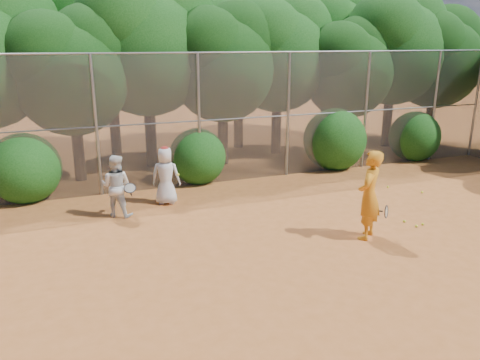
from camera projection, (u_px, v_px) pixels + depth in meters
name	position (u px, v px, depth m)	size (l,w,h in m)	color
ground	(328.00, 258.00, 9.70)	(80.00, 80.00, 0.00)	#AA5A26
fence_back	(226.00, 117.00, 14.45)	(20.05, 0.09, 4.03)	gray
tree_2	(72.00, 66.00, 14.18)	(3.99, 3.47, 5.47)	black
tree_3	(147.00, 39.00, 15.71)	(4.89, 4.26, 6.70)	black
tree_4	(223.00, 58.00, 16.20)	(4.19, 3.64, 5.73)	black
tree_5	(279.00, 49.00, 17.68)	(4.51, 3.92, 6.17)	black
tree_6	(349.00, 64.00, 17.80)	(3.86, 3.36, 5.29)	black
tree_7	(395.00, 42.00, 18.96)	(4.77, 4.14, 6.53)	black
tree_8	(438.00, 54.00, 19.50)	(4.25, 3.70, 5.82)	black
tree_10	(109.00, 32.00, 17.28)	(5.15, 4.48, 7.06)	black
tree_11	(239.00, 45.00, 18.75)	(4.64, 4.03, 6.35)	black
tree_12	(329.00, 37.00, 20.72)	(5.02, 4.37, 6.88)	black
bush_0	(24.00, 165.00, 13.02)	(2.00, 2.00, 2.00)	#124611
bush_1	(197.00, 154.00, 14.75)	(1.80, 1.80, 1.80)	#124611
bush_2	(335.00, 137.00, 16.39)	(2.20, 2.20, 2.20)	#124611
bush_3	(415.00, 134.00, 17.62)	(1.90, 1.90, 1.90)	#124611
player_yellow	(369.00, 195.00, 10.43)	(0.92, 0.85, 2.04)	orange
player_teen	(166.00, 175.00, 12.74)	(0.91, 0.76, 1.62)	silver
player_white	(116.00, 186.00, 11.83)	(0.98, 0.92, 1.61)	silver
ball_0	(423.00, 224.00, 11.40)	(0.07, 0.07, 0.07)	yellow
ball_1	(388.00, 187.00, 14.31)	(0.07, 0.07, 0.07)	yellow
ball_2	(416.00, 226.00, 11.28)	(0.07, 0.07, 0.07)	yellow
ball_3	(404.00, 221.00, 11.58)	(0.07, 0.07, 0.07)	yellow
ball_4	(422.00, 192.00, 13.82)	(0.07, 0.07, 0.07)	yellow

